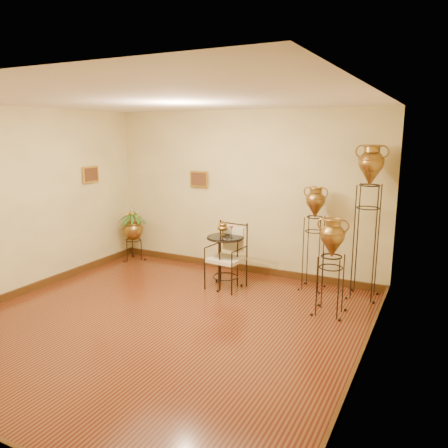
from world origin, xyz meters
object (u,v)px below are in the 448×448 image
at_px(amphora_tall, 367,221).
at_px(armchair, 226,257).
at_px(planter_urn, 133,228).
at_px(amphora_mid, 314,238).
at_px(side_table, 225,261).

distance_m(amphora_tall, armchair, 2.19).
bearing_deg(planter_urn, amphora_mid, -0.00).
relative_size(planter_urn, armchair, 1.11).
bearing_deg(planter_urn, amphora_tall, 0.00).
relative_size(amphora_tall, side_table, 2.18).
bearing_deg(side_table, amphora_tall, 14.97).
xyz_separation_m(amphora_tall, side_table, (-2.03, -0.54, -0.73)).
xyz_separation_m(amphora_mid, side_table, (-1.26, -0.54, -0.40)).
bearing_deg(amphora_mid, planter_urn, 180.00).
bearing_deg(armchair, amphora_mid, 30.42).
height_order(armchair, side_table, side_table).
bearing_deg(armchair, side_table, 134.79).
bearing_deg(side_table, amphora_mid, 23.34).
height_order(amphora_tall, planter_urn, amphora_tall).
height_order(amphora_mid, side_table, amphora_mid).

